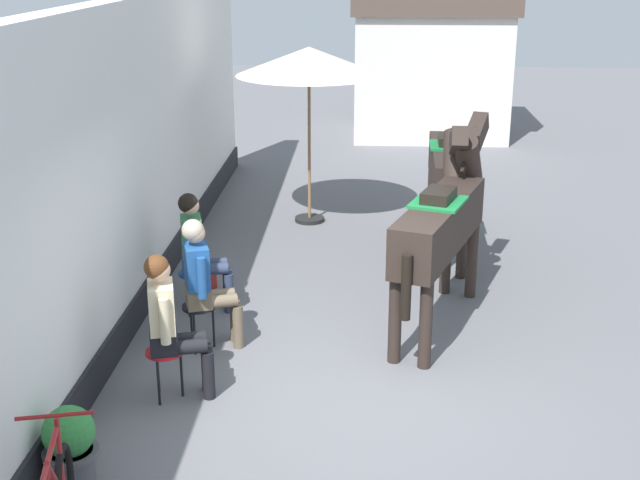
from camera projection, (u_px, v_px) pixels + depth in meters
name	position (u px, v px, depth m)	size (l,w,h in m)	color
ground_plane	(359.00, 273.00, 10.75)	(40.00, 40.00, 0.00)	slate
pub_facade_wall	(119.00, 184.00, 8.97)	(0.34, 14.00, 3.40)	white
distant_cottage	(431.00, 52.00, 18.14)	(3.40, 2.60, 3.50)	silver
seated_visitor_near	(170.00, 319.00, 7.52)	(0.61, 0.48, 1.39)	red
seated_visitor_middle	(204.00, 277.00, 8.49)	(0.61, 0.49, 1.39)	black
seated_visitor_far	(198.00, 247.00, 9.36)	(0.61, 0.48, 1.39)	#194C99
saddled_horse_near	(443.00, 222.00, 8.97)	(1.27, 2.87, 2.06)	#2D231E
saddled_horse_far	(449.00, 170.00, 11.04)	(0.52, 3.00, 2.06)	#2D231E
flower_planter_near	(70.00, 444.00, 6.43)	(0.43, 0.43, 0.64)	#4C4C51
cafe_parasol	(309.00, 62.00, 12.02)	(2.10, 2.10, 2.58)	black
satchel_bag	(205.00, 279.00, 10.28)	(0.28, 0.12, 0.20)	maroon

